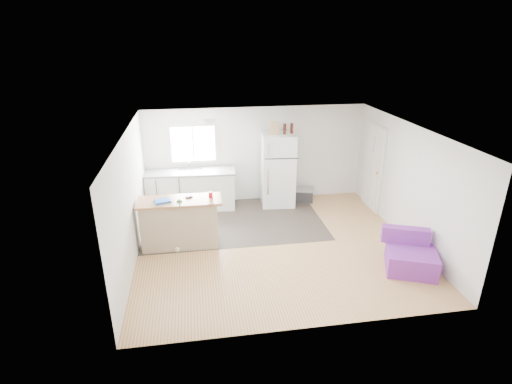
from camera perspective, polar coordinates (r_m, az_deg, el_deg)
The scene contains 19 objects.
room at distance 7.77m, azimuth 2.91°, elevation 0.13°, with size 5.51×5.01×2.41m.
vinyl_zone at distance 9.28m, azimuth -3.21°, elevation -4.17°, with size 4.05×2.50×0.00m, color #332C26.
window at distance 9.86m, azimuth -8.98°, elevation 6.81°, with size 1.18×0.06×0.98m.
interior_door at distance 10.07m, azimuth 16.42°, elevation 3.31°, with size 0.11×0.92×2.10m.
ceiling_fixture at distance 8.43m, azimuth -6.78°, elevation 10.02°, with size 0.30×0.30×0.07m, color white.
kitchen_cabinets at distance 9.89m, azimuth -9.27°, elevation 0.37°, with size 2.20×0.80×1.26m.
peninsula at distance 8.18m, azimuth -10.84°, elevation -4.34°, with size 1.66×0.65×1.01m.
refrigerator at distance 9.89m, azimuth 3.15°, elevation 3.21°, with size 0.86×0.82×1.82m.
cooler at distance 10.34m, azimuth 6.92°, elevation -0.38°, with size 0.54×0.44×0.35m.
purple_seat at distance 7.93m, azimuth 21.16°, elevation -8.52°, with size 1.10×1.10×0.71m.
cleaner_jug at distance 8.18m, azimuth -8.04°, elevation -7.04°, with size 0.18×0.15×0.34m.
mop at distance 8.13m, azimuth -11.04°, elevation -6.76°, with size 0.20×0.32×1.15m.
red_cup at distance 7.96m, azimuth -6.49°, elevation -0.40°, with size 0.08×0.08×0.12m, color red.
blue_tray at distance 7.94m, azimuth -13.24°, elevation -1.27°, with size 0.30×0.22×0.04m, color blue.
tool_a at distance 8.03m, azimuth -9.56°, elevation -0.74°, with size 0.14×0.05×0.03m, color black.
tool_b at distance 7.88m, azimuth -10.89°, elevation -1.28°, with size 0.10×0.04×0.03m, color black.
cardboard_box at distance 9.52m, azimuth 2.59°, elevation 9.08°, with size 0.20×0.10×0.30m, color tan.
bottle_left at distance 9.58m, azimuth 4.11°, elevation 8.98°, with size 0.07×0.07×0.25m, color #3A140A.
bottle_right at distance 9.65m, azimuth 5.12°, elevation 9.05°, with size 0.07×0.07×0.25m, color #3A140A.
Camera 1 is at (-1.52, -7.05, 4.08)m, focal length 28.00 mm.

